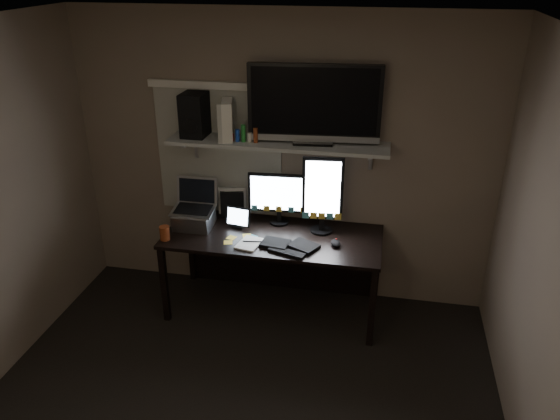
% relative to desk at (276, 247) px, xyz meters
% --- Properties ---
extents(ceiling, '(3.60, 3.60, 0.00)m').
position_rel_desk_xyz_m(ceiling, '(0.00, -1.55, 1.95)').
color(ceiling, silver).
rests_on(ceiling, back_wall).
extents(back_wall, '(3.60, 0.00, 3.60)m').
position_rel_desk_xyz_m(back_wall, '(0.00, 0.25, 0.70)').
color(back_wall, '#6C5A4D').
rests_on(back_wall, floor).
extents(window_blinds, '(1.10, 0.02, 1.10)m').
position_rel_desk_xyz_m(window_blinds, '(-0.55, 0.24, 0.75)').
color(window_blinds, '#B2AFA0').
rests_on(window_blinds, back_wall).
extents(desk, '(1.80, 0.75, 0.73)m').
position_rel_desk_xyz_m(desk, '(0.00, 0.00, 0.00)').
color(desk, black).
rests_on(desk, floor).
extents(wall_shelf, '(1.80, 0.35, 0.03)m').
position_rel_desk_xyz_m(wall_shelf, '(0.00, 0.08, 0.91)').
color(wall_shelf, '#A7A8A3').
rests_on(wall_shelf, back_wall).
extents(monitor_landscape, '(0.53, 0.09, 0.46)m').
position_rel_desk_xyz_m(monitor_landscape, '(0.01, 0.12, 0.41)').
color(monitor_landscape, black).
rests_on(monitor_landscape, desk).
extents(monitor_portrait, '(0.34, 0.10, 0.67)m').
position_rel_desk_xyz_m(monitor_portrait, '(0.39, 0.03, 0.51)').
color(monitor_portrait, black).
rests_on(monitor_portrait, desk).
extents(keyboard, '(0.49, 0.31, 0.03)m').
position_rel_desk_xyz_m(keyboard, '(0.17, -0.29, 0.19)').
color(keyboard, black).
rests_on(keyboard, desk).
extents(mouse, '(0.11, 0.13, 0.04)m').
position_rel_desk_xyz_m(mouse, '(0.53, -0.20, 0.20)').
color(mouse, black).
rests_on(mouse, desk).
extents(notepad, '(0.21, 0.26, 0.01)m').
position_rel_desk_xyz_m(notepad, '(-0.15, -0.31, 0.18)').
color(notepad, silver).
rests_on(notepad, desk).
extents(tablet, '(0.23, 0.13, 0.19)m').
position_rel_desk_xyz_m(tablet, '(-0.32, -0.04, 0.27)').
color(tablet, black).
rests_on(tablet, desk).
extents(file_sorter, '(0.22, 0.14, 0.26)m').
position_rel_desk_xyz_m(file_sorter, '(-0.43, 0.18, 0.31)').
color(file_sorter, black).
rests_on(file_sorter, desk).
extents(laptop, '(0.36, 0.29, 0.40)m').
position_rel_desk_xyz_m(laptop, '(-0.69, -0.11, 0.38)').
color(laptop, '#A8A9AD').
rests_on(laptop, desk).
extents(cup, '(0.10, 0.10, 0.12)m').
position_rel_desk_xyz_m(cup, '(-0.85, -0.37, 0.24)').
color(cup, maroon).
rests_on(cup, desk).
extents(sticky_notes, '(0.32, 0.25, 0.00)m').
position_rel_desk_xyz_m(sticky_notes, '(-0.26, -0.25, 0.18)').
color(sticky_notes, yellow).
rests_on(sticky_notes, desk).
extents(tv, '(1.06, 0.28, 0.63)m').
position_rel_desk_xyz_m(tv, '(0.29, 0.10, 1.24)').
color(tv, black).
rests_on(tv, wall_shelf).
extents(game_console, '(0.14, 0.28, 0.32)m').
position_rel_desk_xyz_m(game_console, '(-0.41, 0.08, 1.09)').
color(game_console, silver).
rests_on(game_console, wall_shelf).
extents(speaker, '(0.20, 0.24, 0.36)m').
position_rel_desk_xyz_m(speaker, '(-0.70, 0.10, 1.11)').
color(speaker, black).
rests_on(speaker, wall_shelf).
extents(bottles, '(0.22, 0.07, 0.14)m').
position_rel_desk_xyz_m(bottles, '(-0.27, 0.02, 1.00)').
color(bottles, '#A50F0C').
rests_on(bottles, wall_shelf).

